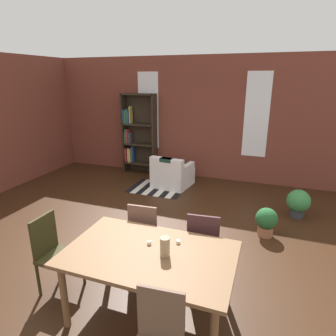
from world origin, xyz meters
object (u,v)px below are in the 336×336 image
dining_chair_far_left (146,233)px  dining_table (150,260)px  dining_chair_far_right (204,244)px  potted_plant_by_shelf (266,221)px  dining_chair_head_left (54,251)px  bookshelf_tall (137,134)px  potted_plant_corner (298,202)px  vase_on_table (165,247)px  armchair_white (172,175)px

dining_chair_far_left → dining_table: bearing=-63.1°
dining_chair_far_right → potted_plant_by_shelf: bearing=62.9°
dining_chair_head_left → bookshelf_tall: bearing=103.2°
dining_chair_far_left → potted_plant_corner: dining_chair_far_left is taller
dining_table → bookshelf_tall: (-2.28, 4.48, 0.35)m
vase_on_table → potted_plant_by_shelf: 2.43m
dining_table → armchair_white: size_ratio=1.90×
dining_chair_far_left → bookshelf_tall: size_ratio=0.46×
vase_on_table → dining_chair_far_left: vase_on_table is taller
dining_table → vase_on_table: (0.17, -0.00, 0.19)m
dining_chair_far_right → potted_plant_by_shelf: size_ratio=2.00×
dining_table → dining_chair_head_left: (-1.23, 0.00, -0.18)m
dining_table → dining_chair_far_left: bearing=116.9°
vase_on_table → potted_plant_corner: size_ratio=0.38×
vase_on_table → dining_chair_far_left: (-0.55, 0.75, -0.37)m
vase_on_table → dining_chair_head_left: vase_on_table is taller
bookshelf_tall → potted_plant_corner: (3.91, -1.43, -0.76)m
dining_chair_far_left → armchair_white: bearing=102.6°
dining_table → armchair_white: bearing=105.6°
dining_table → bookshelf_tall: 5.03m
armchair_white → bookshelf_tall: bearing=149.6°
potted_plant_by_shelf → dining_chair_far_right: bearing=-117.1°
dining_chair_head_left → vase_on_table: bearing=-0.0°
armchair_white → dining_chair_far_right: bearing=-64.3°
dining_chair_far_right → potted_plant_corner: bearing=61.6°
potted_plant_by_shelf → armchair_white: bearing=143.4°
dining_table → dining_chair_far_left: (-0.38, 0.75, -0.18)m
dining_table → dining_chair_far_left: dining_chair_far_left is taller
potted_plant_by_shelf → dining_chair_far_left: bearing=-136.8°
dining_chair_far_right → potted_plant_by_shelf: 1.59m
dining_table → dining_chair_far_left: size_ratio=1.80×
vase_on_table → armchair_white: 4.00m
dining_chair_head_left → dining_chair_far_right: same height
dining_table → potted_plant_corner: (1.64, 3.05, -0.41)m
vase_on_table → bookshelf_tall: (-2.44, 4.48, 0.16)m
dining_table → dining_chair_far_left: 0.86m
bookshelf_tall → potted_plant_by_shelf: size_ratio=4.39×
vase_on_table → dining_chair_far_right: 0.87m
vase_on_table → potted_plant_corner: bearing=64.3°
bookshelf_tall → dining_chair_far_right: bearing=-54.4°
dining_chair_head_left → potted_plant_corner: 4.19m
armchair_white → potted_plant_corner: bearing=-14.7°
dining_table → potted_plant_by_shelf: (1.11, 2.15, -0.43)m
bookshelf_tall → armchair_white: (1.22, -0.72, -0.76)m
armchair_white → potted_plant_by_shelf: armchair_white is taller
potted_plant_by_shelf → potted_plant_corner: (0.53, 0.90, 0.02)m
dining_chair_far_right → potted_plant_corner: dining_chair_far_right is taller
potted_plant_by_shelf → vase_on_table: bearing=-113.6°
dining_chair_head_left → dining_chair_far_left: size_ratio=1.00×
armchair_white → vase_on_table: bearing=-72.0°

